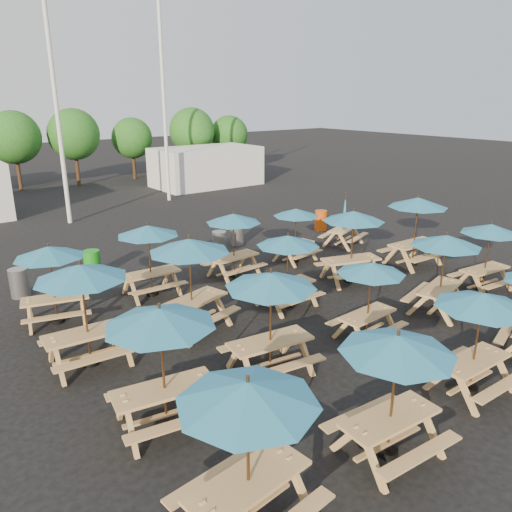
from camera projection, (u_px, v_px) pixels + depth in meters
ground at (286, 303)px, 15.08m from camera, size 120.00×120.00×0.00m
picnic_unit_0 at (248, 403)px, 6.66m from camera, size 2.20×2.20×2.42m
picnic_unit_1 at (160, 325)px, 8.84m from camera, size 2.32×2.32×2.45m
picnic_unit_2 at (81, 279)px, 11.00m from camera, size 2.19×2.19×2.48m
picnic_unit_3 at (49, 257)px, 13.20m from camera, size 2.24×2.24×2.21m
picnic_unit_4 at (397, 353)px, 8.11m from camera, size 2.06×2.06×2.33m
picnic_unit_5 at (271, 287)px, 10.68m from camera, size 2.25×2.25×2.42m
picnic_unit_6 at (189, 252)px, 12.71m from camera, size 2.57×2.57×2.55m
picnic_unit_7 at (148, 235)px, 15.07m from camera, size 1.95×1.95×2.28m
picnic_unit_8 at (482, 307)px, 9.98m from camera, size 1.93×1.93×2.27m
picnic_unit_9 at (371, 273)px, 12.35m from camera, size 1.81×1.81×2.08m
picnic_unit_10 at (288, 246)px, 14.25m from camera, size 1.85×1.85×2.20m
picnic_unit_11 at (233, 222)px, 16.68m from camera, size 1.99×1.99×2.24m
picnic_unit_13 at (446, 246)px, 13.82m from camera, size 2.35×2.35×2.33m
picnic_unit_14 at (353, 221)px, 16.17m from camera, size 2.54×2.54×2.45m
picnic_unit_15 at (296, 216)px, 18.34m from camera, size 1.93×1.93×2.04m
picnic_unit_17 at (490, 233)px, 15.52m from camera, size 1.99×1.99×2.20m
picnic_unit_18 at (418, 207)px, 17.80m from camera, size 2.20×2.20×2.54m
picnic_unit_19 at (344, 224)px, 20.58m from camera, size 2.14×2.00×2.22m
waste_bin_0 at (19, 283)px, 15.40m from camera, size 0.56×0.56×0.91m
waste_bin_1 at (92, 263)px, 17.20m from camera, size 0.56×0.56×0.91m
waste_bin_2 at (219, 243)px, 19.59m from camera, size 0.56×0.56×0.91m
waste_bin_3 at (237, 234)px, 20.78m from camera, size 0.56×0.56×0.91m
waste_bin_4 at (321, 220)px, 23.12m from camera, size 0.56×0.56×0.91m
mast_0 at (55, 95)px, 22.68m from camera, size 0.20×0.20×12.00m
mast_1 at (163, 95)px, 27.94m from camera, size 0.20×0.20×12.00m
event_tent_1 at (206, 166)px, 34.25m from camera, size 7.00×4.00×2.60m
tree_3 at (14, 137)px, 31.74m from camera, size 3.36×3.36×5.09m
tree_4 at (74, 134)px, 33.48m from camera, size 3.41×3.41×5.17m
tree_5 at (132, 138)px, 36.43m from camera, size 2.94×2.94×4.45m
tree_6 at (192, 131)px, 37.25m from camera, size 3.38×3.38×5.13m
tree_7 at (229, 135)px, 39.36m from camera, size 2.95×2.95×4.48m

